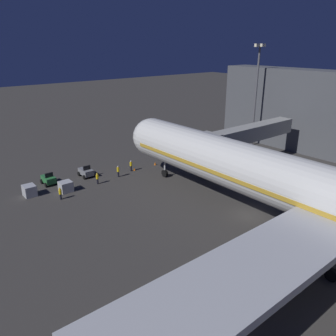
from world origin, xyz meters
The scene contains 13 objects.
ground_plane centered at (0.00, 0.00, 0.00)m, with size 320.00×320.00×0.00m, color #383533.
jet_bridge centered at (-12.10, -11.80, 5.91)m, with size 22.62×3.40×7.44m.
apron_floodlight_mast centered at (-25.50, -19.51, 11.58)m, with size 2.90×0.50×20.21m.
baggage_tug_spare centered at (15.62, -25.81, 0.78)m, with size 1.86×2.62×1.95m.
baggage_tug_lead centered at (9.75, -25.12, 0.78)m, with size 1.86×2.74×1.95m.
baggage_container_near_belt centered at (14.75, -21.51, 0.77)m, with size 1.74×1.65×1.54m, color #B7BABF.
baggage_container_far_row centered at (19.31, -23.33, 0.79)m, with size 1.58×1.85×1.58m, color #B7BABF.
ground_crew_near_nose_gear centered at (9.84, -21.15, 0.99)m, with size 0.40×0.40×1.80m.
ground_crew_by_belt_loader centered at (16.40, -19.44, 0.97)m, with size 0.40×0.40×1.77m.
ground_crew_marshaller_fwd centered at (2.78, -22.60, 1.03)m, with size 0.40×0.40×1.87m.
ground_crew_under_port_wing centered at (5.83, -21.68, 1.05)m, with size 0.40×0.40×1.90m.
traffic_cone_nose_port centered at (-2.20, -22.46, 0.28)m, with size 0.36×0.36×0.55m, color orange.
traffic_cone_nose_starboard centered at (2.20, -22.46, 0.28)m, with size 0.36×0.36×0.55m, color orange.
Camera 1 is at (31.70, 22.78, 20.28)m, focal length 36.24 mm.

